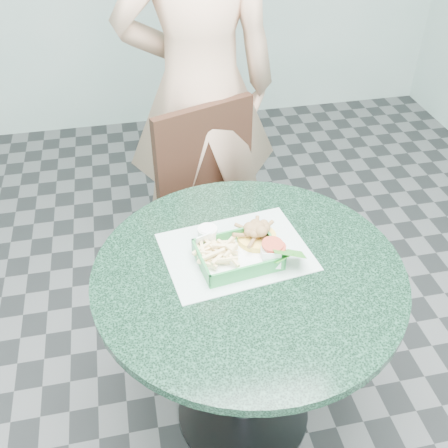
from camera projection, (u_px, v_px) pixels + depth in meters
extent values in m
cube|color=#303335|center=(243.00, 411.00, 2.05)|extent=(4.00, 5.00, 0.02)
cylinder|color=#27282B|center=(243.00, 410.00, 2.05)|extent=(0.50, 0.50, 0.02)
cylinder|color=#27282B|center=(245.00, 350.00, 1.82)|extent=(0.09, 0.09, 0.70)
cylinder|color=black|center=(248.00, 277.00, 1.59)|extent=(0.94, 0.94, 0.03)
cube|color=#412A19|center=(214.00, 232.00, 2.21)|extent=(0.45, 0.45, 0.04)
cube|color=#412A19|center=(204.00, 156.00, 2.21)|extent=(0.45, 0.04, 0.46)
cube|color=#412A19|center=(178.00, 311.00, 2.18)|extent=(0.04, 0.04, 0.43)
cube|color=#412A19|center=(268.00, 297.00, 2.24)|extent=(0.04, 0.04, 0.43)
cube|color=#412A19|center=(167.00, 250.00, 2.47)|extent=(0.04, 0.04, 0.43)
cube|color=#412A19|center=(247.00, 239.00, 2.53)|extent=(0.04, 0.04, 0.43)
imported|color=tan|center=(198.00, 40.00, 2.06)|extent=(0.85, 0.58, 2.27)
cube|color=#AEC5BD|center=(236.00, 256.00, 1.64)|extent=(0.48, 0.38, 0.00)
cube|color=#25873D|center=(238.00, 264.00, 1.61)|extent=(0.24, 0.17, 0.01)
cube|color=white|center=(238.00, 263.00, 1.60)|extent=(0.23, 0.16, 0.00)
cube|color=#25873D|center=(232.00, 241.00, 1.65)|extent=(0.24, 0.01, 0.04)
cube|color=#25873D|center=(244.00, 277.00, 1.53)|extent=(0.24, 0.01, 0.04)
cube|color=#25873D|center=(275.00, 253.00, 1.61)|extent=(0.01, 0.17, 0.04)
cube|color=#25873D|center=(200.00, 264.00, 1.57)|extent=(0.01, 0.17, 0.04)
cylinder|color=gold|center=(260.00, 244.00, 1.65)|extent=(0.12, 0.12, 0.02)
cylinder|color=white|center=(211.00, 235.00, 1.65)|extent=(0.06, 0.06, 0.03)
cylinder|color=white|center=(211.00, 231.00, 1.64)|extent=(0.05, 0.05, 0.00)
cylinder|color=silver|center=(274.00, 260.00, 1.59)|extent=(0.08, 0.08, 0.03)
torus|color=white|center=(274.00, 256.00, 1.58)|extent=(0.07, 0.07, 0.01)
cylinder|color=#B73E2A|center=(274.00, 254.00, 1.57)|extent=(0.07, 0.07, 0.01)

